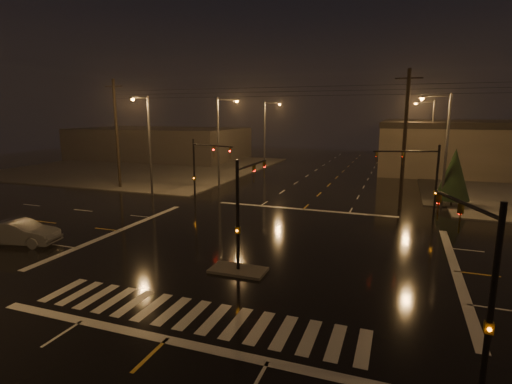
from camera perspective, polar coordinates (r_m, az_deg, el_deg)
ground at (r=25.33m, az=0.94°, el=-8.02°), size 140.00×140.00×0.00m
sidewalk_nw at (r=65.32m, az=-15.56°, el=3.50°), size 36.00×36.00×0.12m
median_island at (r=21.81m, az=-2.56°, el=-11.08°), size 3.00×1.60×0.15m
crosswalk at (r=17.77m, az=-9.04°, el=-16.92°), size 15.00×2.60×0.01m
stop_bar_near at (r=16.29m, az=-12.66°, el=-19.87°), size 16.00×0.50×0.01m
stop_bar_far at (r=35.50m, az=6.77°, el=-2.46°), size 16.00×0.50×0.01m
commercial_block at (r=77.70m, az=-13.55°, el=6.79°), size 30.00×18.00×5.60m
signal_mast_median at (r=21.54m, az=-1.70°, el=-1.11°), size 0.25×4.59×6.00m
signal_mast_ne at (r=33.11m, az=22.78°, el=2.42°), size 4.84×1.86×6.00m
signal_mast_nw at (r=37.32m, az=-7.78°, el=4.09°), size 4.84×1.86×6.00m
signal_mast_se at (r=13.88m, az=29.23°, el=-9.76°), size 1.55×3.87×6.00m
streetlight_1 at (r=44.91m, az=-5.07°, el=7.91°), size 2.77×0.32×10.00m
streetlight_2 at (r=59.77m, az=1.51°, el=8.75°), size 2.77×0.32×10.00m
streetlight_3 at (r=38.84m, az=25.15°, el=6.40°), size 2.77×0.32×10.00m
streetlight_4 at (r=58.77m, az=23.54°, el=7.80°), size 2.77×0.32×10.00m
streetlight_5 at (r=41.42m, az=-15.22°, el=7.29°), size 0.32×2.77×10.00m
utility_pole_0 at (r=47.26m, az=-19.28°, el=7.89°), size 2.20×0.32×12.00m
utility_pole_1 at (r=36.68m, az=20.46°, el=7.04°), size 2.20×0.32×12.00m
conifer_0 at (r=39.81m, az=26.44°, el=2.30°), size 2.94×2.94×5.29m
car_crossing at (r=29.92m, az=-30.68°, el=-4.99°), size 5.15×2.73×1.61m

